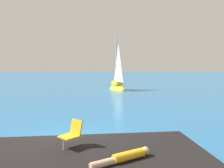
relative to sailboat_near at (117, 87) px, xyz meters
The scene contains 7 objects.
ground_plane 18.52m from the sailboat_near, 99.66° to the right, with size 160.00×160.00×0.00m, color #236093.
shore_ledge 21.38m from the sailboat_near, 95.22° to the right, with size 6.51×3.63×0.70m, color black.
boulder_seaward 19.79m from the sailboat_near, 101.39° to the right, with size 1.52×1.22×0.84m, color black.
boulder_inland 20.20m from the sailboat_near, 102.04° to the right, with size 1.48×1.18×0.81m, color black.
sailboat_near is the anchor object (origin of this frame).
person_sunbather 21.81m from the sailboat_near, 92.91° to the right, with size 1.59×1.00×0.25m.
beach_chair 20.89m from the sailboat_near, 97.08° to the right, with size 0.76×0.76×0.80m.
Camera 1 is at (1.47, -9.22, 3.20)m, focal length 36.98 mm.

